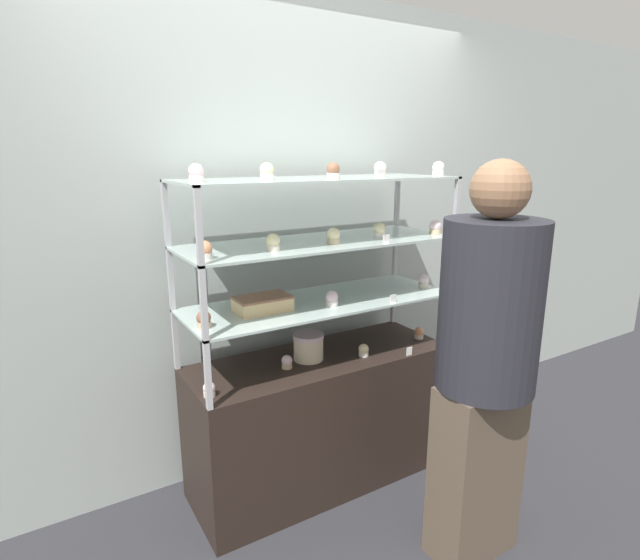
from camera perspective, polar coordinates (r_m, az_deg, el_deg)
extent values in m
plane|color=#2D2D33|center=(3.01, 0.00, -21.64)|extent=(20.00, 20.00, 0.00)
cube|color=#A8B2AD|center=(2.82, -4.18, 4.75)|extent=(8.00, 0.05, 2.60)
cube|color=black|center=(2.81, 0.00, -15.59)|extent=(1.39, 0.50, 0.73)
cube|color=#B7B7BC|center=(2.55, -16.20, -6.53)|extent=(0.02, 0.02, 0.31)
cube|color=#B7B7BC|center=(3.16, 8.38, -2.11)|extent=(0.02, 0.02, 0.31)
cube|color=#B7B7BC|center=(2.13, -12.71, -10.57)|extent=(0.02, 0.02, 0.31)
cube|color=#B7B7BC|center=(2.83, 14.54, -4.38)|extent=(0.02, 0.02, 0.31)
cube|color=#B2C6C1|center=(2.55, 0.00, -2.48)|extent=(1.39, 0.50, 0.01)
cube|color=#B7B7BC|center=(2.46, -16.69, 0.18)|extent=(0.02, 0.02, 0.31)
cube|color=#B7B7BC|center=(3.09, 8.58, 3.37)|extent=(0.02, 0.02, 0.31)
cube|color=#B7B7BC|center=(2.02, -13.18, -2.62)|extent=(0.02, 0.02, 0.31)
cube|color=#B7B7BC|center=(2.75, 14.93, 1.71)|extent=(0.02, 0.02, 0.31)
cube|color=#B2C6C1|center=(2.48, 0.00, 4.35)|extent=(1.39, 0.50, 0.01)
cube|color=#B7B7BC|center=(2.41, -17.21, 7.28)|extent=(0.02, 0.02, 0.31)
cube|color=#B7B7BC|center=(3.04, 8.80, 9.06)|extent=(0.02, 0.02, 0.31)
cube|color=#B7B7BC|center=(1.95, -13.68, 6.03)|extent=(0.02, 0.02, 0.31)
cube|color=#B7B7BC|center=(2.70, 15.35, 8.08)|extent=(0.02, 0.02, 0.31)
cube|color=#B2C6C1|center=(2.44, 0.00, 11.46)|extent=(1.39, 0.50, 0.01)
cylinder|color=beige|center=(2.60, -1.37, -7.81)|extent=(0.15, 0.15, 0.12)
cylinder|color=silver|center=(2.57, -1.38, -6.38)|extent=(0.16, 0.16, 0.02)
cube|color=#DBBC84|center=(2.38, -6.58, -2.82)|extent=(0.26, 0.16, 0.06)
cube|color=#8C5B42|center=(2.37, -6.61, -1.98)|extent=(0.26, 0.16, 0.01)
cylinder|color=beige|center=(2.29, -12.52, -12.56)|extent=(0.05, 0.05, 0.02)
sphere|color=silver|center=(2.28, -12.56, -11.95)|extent=(0.05, 0.05, 0.05)
cylinder|color=#CCB28C|center=(2.52, -3.79, -9.74)|extent=(0.05, 0.05, 0.02)
sphere|color=silver|center=(2.50, -3.80, -9.17)|extent=(0.05, 0.05, 0.05)
cylinder|color=white|center=(2.66, 4.99, -8.40)|extent=(0.05, 0.05, 0.02)
sphere|color=#F4EAB2|center=(2.65, 5.00, -7.85)|extent=(0.05, 0.05, 0.05)
cylinder|color=beige|center=(2.95, 11.22, -6.32)|extent=(0.05, 0.05, 0.02)
sphere|color=#E5996B|center=(2.94, 11.25, -5.82)|extent=(0.05, 0.05, 0.05)
cube|color=white|center=(2.70, 10.17, -8.02)|extent=(0.04, 0.00, 0.04)
cylinder|color=#CCB28C|center=(2.20, -13.12, -4.99)|extent=(0.06, 0.06, 0.03)
sphere|color=#8C5B42|center=(2.19, -13.16, -4.22)|extent=(0.06, 0.06, 0.06)
cylinder|color=white|center=(2.45, 1.35, -2.66)|extent=(0.06, 0.06, 0.03)
sphere|color=silver|center=(2.44, 1.35, -1.96)|extent=(0.06, 0.06, 0.06)
cylinder|color=beige|center=(2.85, 11.72, -0.55)|extent=(0.06, 0.06, 0.03)
sphere|color=silver|center=(2.84, 11.75, 0.06)|extent=(0.06, 0.06, 0.06)
cube|color=white|center=(2.52, 8.35, -2.15)|extent=(0.04, 0.00, 0.04)
cylinder|color=white|center=(2.09, -13.02, 2.69)|extent=(0.06, 0.06, 0.03)
sphere|color=#E5996B|center=(2.09, -13.07, 3.54)|extent=(0.06, 0.06, 0.06)
cylinder|color=beige|center=(2.23, -5.40, 3.70)|extent=(0.06, 0.06, 0.03)
sphere|color=#F4EAB2|center=(2.23, -5.42, 4.50)|extent=(0.06, 0.06, 0.06)
cylinder|color=#CCB28C|center=(2.40, 1.54, 4.49)|extent=(0.06, 0.06, 0.03)
sphere|color=#F4EAB2|center=(2.39, 1.54, 5.24)|extent=(0.06, 0.06, 0.06)
cylinder|color=white|center=(2.59, 6.76, 5.12)|extent=(0.06, 0.06, 0.03)
sphere|color=#F4EAB2|center=(2.58, 6.78, 5.81)|extent=(0.06, 0.06, 0.06)
cylinder|color=#CCB28C|center=(2.77, 13.03, 5.44)|extent=(0.06, 0.06, 0.03)
sphere|color=silver|center=(2.76, 13.07, 6.08)|extent=(0.06, 0.06, 0.06)
cube|color=white|center=(2.42, 7.59, 4.66)|extent=(0.04, 0.00, 0.04)
cylinder|color=white|center=(2.11, -13.94, 11.15)|extent=(0.06, 0.06, 0.03)
sphere|color=silver|center=(2.11, -13.99, 11.98)|extent=(0.06, 0.06, 0.06)
cylinder|color=white|center=(2.25, -6.08, 11.65)|extent=(0.06, 0.06, 0.03)
sphere|color=#F4EAB2|center=(2.25, -6.10, 12.43)|extent=(0.06, 0.06, 0.06)
cylinder|color=beige|center=(2.33, 1.51, 11.81)|extent=(0.06, 0.06, 0.03)
sphere|color=#8C5B42|center=(2.33, 1.52, 12.56)|extent=(0.06, 0.06, 0.06)
cylinder|color=beige|center=(2.59, 6.86, 11.95)|extent=(0.06, 0.06, 0.03)
sphere|color=white|center=(2.59, 6.88, 12.63)|extent=(0.06, 0.06, 0.06)
cylinder|color=white|center=(2.74, 13.33, 11.80)|extent=(0.06, 0.06, 0.03)
sphere|color=white|center=(2.74, 13.37, 12.44)|extent=(0.06, 0.06, 0.06)
cube|color=white|center=(2.36, 6.90, 11.94)|extent=(0.04, 0.00, 0.04)
cube|color=brown|center=(2.46, 17.36, -20.05)|extent=(0.39, 0.21, 0.81)
cylinder|color=#26262D|center=(2.13, 18.85, -2.86)|extent=(0.41, 0.41, 0.71)
sphere|color=#936B4C|center=(2.05, 19.90, 9.74)|extent=(0.23, 0.23, 0.23)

